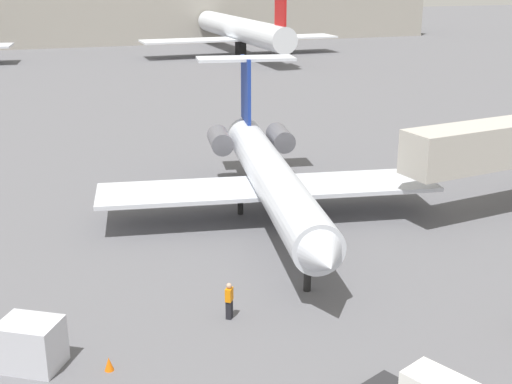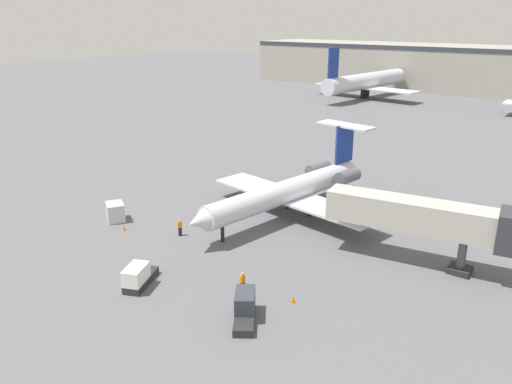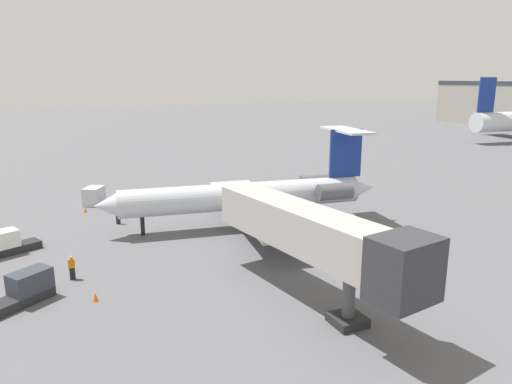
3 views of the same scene
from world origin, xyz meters
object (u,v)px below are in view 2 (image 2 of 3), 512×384
Objects in this scene: ground_crew_loader at (242,282)px; regional_jet at (293,189)px; traffic_cone_near at (124,228)px; parked_airliner_west_end at (365,82)px; jet_bridge at (435,219)px; cargo_container_uld at (115,212)px; baggage_tug_trailing at (138,277)px; ground_crew_marshaller at (180,228)px; baggage_tug_lead at (245,308)px; traffic_cone_mid at (293,299)px.

regional_jet is at bearing 109.71° from ground_crew_loader.
parked_airliner_west_end reaches higher than traffic_cone_near.
cargo_container_uld is (-30.16, -9.47, -3.43)m from jet_bridge.
baggage_tug_trailing is (-7.20, -4.27, -0.02)m from ground_crew_loader.
traffic_cone_near is at bearing -23.70° from cargo_container_uld.
jet_bridge is 31.79m from cargo_container_uld.
ground_crew_loader is at bearing -22.58° from ground_crew_marshaller.
cargo_container_uld is at bearing -171.40° from ground_crew_marshaller.
traffic_cone_mid is at bearing 66.72° from baggage_tug_lead.
regional_jet reaches higher than traffic_cone_mid.
traffic_cone_mid is (4.04, 1.01, -0.58)m from ground_crew_loader.
regional_jet is 17.24m from ground_crew_loader.
ground_crew_marshaller is (-5.79, -11.30, -2.11)m from regional_jet.
jet_bridge is 5.94× the size of cargo_container_uld.
traffic_cone_mid is at bearing -3.63° from traffic_cone_near.
ground_crew_loader is (11.56, -4.81, 0.00)m from ground_crew_marshaller.
regional_jet is 12.87m from ground_crew_marshaller.
cargo_container_uld is 23.98m from traffic_cone_mid.
ground_crew_loader is 8.37m from baggage_tug_trailing.
cargo_container_uld reaches higher than ground_crew_marshaller.
jet_bridge is 9.82× the size of ground_crew_marshaller.
baggage_tug_trailing is 0.12× the size of parked_airliner_west_end.
parked_airliner_west_end is at bearing 100.88° from traffic_cone_near.
traffic_cone_mid is (1.64, 3.80, -0.56)m from baggage_tug_lead.
ground_crew_loader is 3.07× the size of traffic_cone_near.
traffic_cone_mid is (11.23, 5.28, -0.56)m from baggage_tug_trailing.
jet_bridge reaches higher than ground_crew_marshaller.
baggage_tug_trailing is 1.51× the size of cargo_container_uld.
parked_airliner_west_end is (-29.45, 80.81, 1.38)m from regional_jet.
parked_airliner_west_end is (-45.57, 83.88, -0.03)m from jet_bridge.
ground_crew_marshaller is 0.40× the size of baggage_tug_trailing.
ground_crew_marshaller is 12.52m from ground_crew_loader.
ground_crew_loader is (5.77, -16.10, -2.11)m from regional_jet.
ground_crew_marshaller is 1.00× the size of ground_crew_loader.
traffic_cone_near is (-9.85, 6.62, -0.56)m from baggage_tug_trailing.
traffic_cone_near is 96.38m from parked_airliner_west_end.
regional_jet is 47.52× the size of traffic_cone_mid.
regional_jet is 0.77× the size of parked_airliner_west_end.
ground_crew_loader is 0.05× the size of parked_airliner_west_end.
regional_jet is 6.19× the size of baggage_tug_trailing.
cargo_container_uld is (-12.61, 7.83, 0.12)m from baggage_tug_trailing.
baggage_tug_lead is (8.17, -18.89, -2.13)m from regional_jet.
traffic_cone_mid is (-6.32, -12.02, -4.11)m from jet_bridge.
cargo_container_uld reaches higher than traffic_cone_mid.
regional_jet is 20.69m from baggage_tug_lead.
jet_bridge is 14.19m from traffic_cone_mid.
cargo_container_uld reaches higher than ground_crew_loader.
regional_jet is 18.20m from traffic_cone_mid.
traffic_cone_mid is 0.02× the size of parked_airliner_west_end.
jet_bridge is 29.70m from traffic_cone_near.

